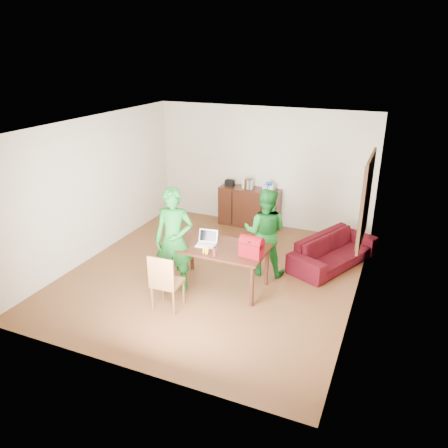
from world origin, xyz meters
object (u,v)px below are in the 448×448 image
at_px(bottle, 214,251).
at_px(sofa, 334,250).
at_px(person_far, 265,232).
at_px(red_bag, 252,248).
at_px(table, 219,252).
at_px(chair, 167,292).
at_px(person_near, 174,240).
at_px(laptop, 206,243).

relative_size(bottle, sofa, 0.08).
bearing_deg(person_far, bottle, 59.82).
distance_m(person_far, red_bag, 0.92).
relative_size(table, chair, 1.70).
distance_m(person_near, person_far, 1.66).
bearing_deg(bottle, table, 101.38).
bearing_deg(red_bag, table, 175.83).
bearing_deg(person_near, chair, -87.64).
xyz_separation_m(chair, sofa, (2.15, 2.56, 0.01)).
height_order(table, chair, chair).
height_order(table, red_bag, red_bag).
distance_m(table, chair, 1.13).
distance_m(table, person_near, 0.79).
height_order(red_bag, sofa, red_bag).
bearing_deg(laptop, person_far, 38.63).
relative_size(laptop, bottle, 2.16).
height_order(person_near, bottle, person_near).
distance_m(table, laptop, 0.27).
relative_size(person_near, person_far, 1.11).
bearing_deg(table, chair, -116.77).
distance_m(laptop, sofa, 2.57).
bearing_deg(laptop, bottle, -54.96).
xyz_separation_m(person_far, sofa, (1.12, 0.83, -0.52)).
bearing_deg(person_near, sofa, 25.45).
height_order(person_far, laptop, person_far).
bearing_deg(person_far, person_near, 35.15).
relative_size(table, bottle, 9.92).
height_order(table, sofa, table).
relative_size(person_far, laptop, 4.58).
bearing_deg(bottle, person_near, 178.38).
height_order(table, bottle, bottle).
height_order(person_near, person_far, person_near).
bearing_deg(bottle, laptop, 133.38).
bearing_deg(person_far, chair, 51.44).
height_order(laptop, sofa, laptop).
relative_size(bottle, red_bag, 0.44).
xyz_separation_m(chair, laptop, (0.26, 0.90, 0.52)).
bearing_deg(chair, sofa, 47.26).
relative_size(table, sofa, 0.83).
distance_m(red_bag, sofa, 2.13).
height_order(table, person_far, person_far).
distance_m(chair, red_bag, 1.50).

